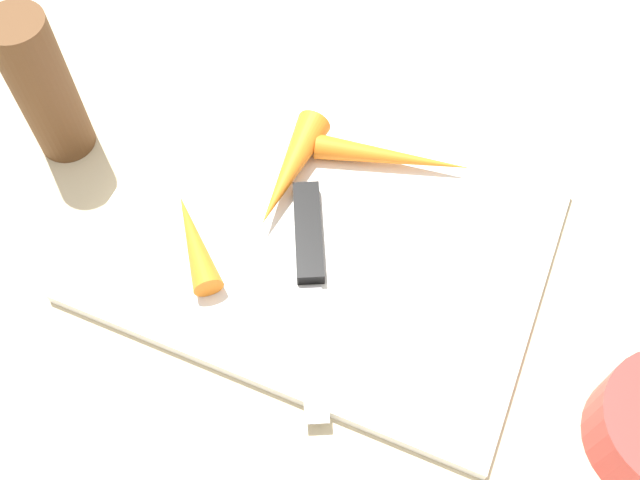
{
  "coord_description": "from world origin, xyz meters",
  "views": [
    {
      "loc": [
        0.12,
        -0.28,
        0.54
      ],
      "look_at": [
        0.0,
        0.0,
        0.01
      ],
      "focal_mm": 41.84,
      "sensor_mm": 36.0,
      "label": 1
    }
  ],
  "objects_px": {
    "carrot_medium": "(289,171)",
    "pepper_grinder": "(43,87)",
    "carrot_longest": "(393,157)",
    "cutting_board": "(320,244)",
    "knife": "(308,248)",
    "carrot_shortest": "(194,241)"
  },
  "relations": [
    {
      "from": "carrot_medium",
      "to": "pepper_grinder",
      "type": "distance_m",
      "value": 0.21
    },
    {
      "from": "carrot_longest",
      "to": "carrot_medium",
      "type": "relative_size",
      "value": 1.19
    },
    {
      "from": "cutting_board",
      "to": "carrot_medium",
      "type": "distance_m",
      "value": 0.07
    },
    {
      "from": "knife",
      "to": "carrot_shortest",
      "type": "xyz_separation_m",
      "value": [
        -0.09,
        -0.03,
        0.01
      ]
    },
    {
      "from": "knife",
      "to": "carrot_medium",
      "type": "relative_size",
      "value": 1.67
    },
    {
      "from": "knife",
      "to": "pepper_grinder",
      "type": "xyz_separation_m",
      "value": [
        -0.25,
        0.03,
        0.05
      ]
    },
    {
      "from": "carrot_shortest",
      "to": "pepper_grinder",
      "type": "bearing_deg",
      "value": 27.67
    },
    {
      "from": "carrot_shortest",
      "to": "carrot_longest",
      "type": "bearing_deg",
      "value": -82.5
    },
    {
      "from": "knife",
      "to": "carrot_medium",
      "type": "bearing_deg",
      "value": -170.08
    },
    {
      "from": "carrot_medium",
      "to": "carrot_shortest",
      "type": "bearing_deg",
      "value": -27.0
    },
    {
      "from": "cutting_board",
      "to": "knife",
      "type": "xyz_separation_m",
      "value": [
        -0.0,
        -0.01,
        0.01
      ]
    },
    {
      "from": "carrot_longest",
      "to": "pepper_grinder",
      "type": "height_order",
      "value": "pepper_grinder"
    },
    {
      "from": "pepper_grinder",
      "to": "carrot_longest",
      "type": "bearing_deg",
      "value": 15.92
    },
    {
      "from": "cutting_board",
      "to": "pepper_grinder",
      "type": "distance_m",
      "value": 0.26
    },
    {
      "from": "cutting_board",
      "to": "carrot_longest",
      "type": "distance_m",
      "value": 0.1
    },
    {
      "from": "cutting_board",
      "to": "knife",
      "type": "height_order",
      "value": "knife"
    },
    {
      "from": "carrot_medium",
      "to": "carrot_longest",
      "type": "bearing_deg",
      "value": 122.95
    },
    {
      "from": "knife",
      "to": "carrot_medium",
      "type": "distance_m",
      "value": 0.07
    },
    {
      "from": "knife",
      "to": "pepper_grinder",
      "type": "bearing_deg",
      "value": -122.26
    },
    {
      "from": "knife",
      "to": "carrot_shortest",
      "type": "height_order",
      "value": "carrot_shortest"
    },
    {
      "from": "carrot_longest",
      "to": "carrot_shortest",
      "type": "distance_m",
      "value": 0.18
    },
    {
      "from": "carrot_medium",
      "to": "cutting_board",
      "type": "bearing_deg",
      "value": 45.66
    }
  ]
}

